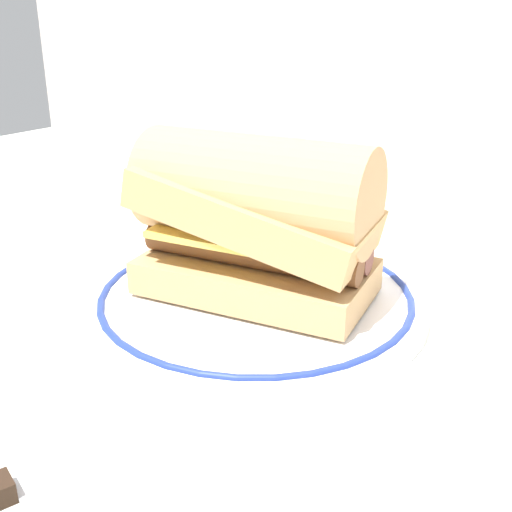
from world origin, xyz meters
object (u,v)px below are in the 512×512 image
at_px(drinking_glass, 283,176).
at_px(butter_knife, 34,478).
at_px(plate, 256,299).
at_px(sausage_sandwich, 256,216).

distance_m(drinking_glass, butter_knife, 0.44).
relative_size(plate, butter_knife, 1.69).
xyz_separation_m(plate, sausage_sandwich, (0.00, 0.00, 0.07)).
relative_size(plate, drinking_glass, 2.30).
bearing_deg(plate, butter_knife, -80.31).
relative_size(drinking_glass, butter_knife, 0.74).
height_order(drinking_glass, butter_knife, drinking_glass).
bearing_deg(butter_knife, sausage_sandwich, 99.69).
height_order(plate, butter_knife, plate).
bearing_deg(drinking_glass, sausage_sandwich, -58.58).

